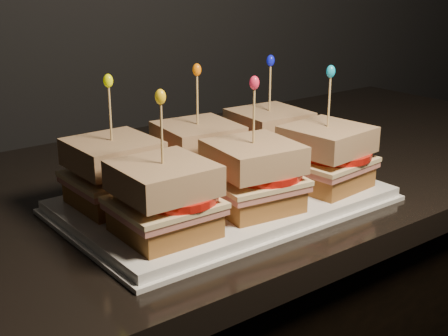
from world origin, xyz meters
TOP-DOWN VIEW (x-y plane):
  - platter at (0.13, 1.56)m, footprint 0.42×0.26m
  - platter_rim at (0.13, 1.56)m, footprint 0.43×0.27m
  - sandwich_0_bread_bot at (0.00, 1.62)m, footprint 0.10×0.10m
  - sandwich_0_ham at (0.00, 1.62)m, footprint 0.11×0.11m
  - sandwich_0_cheese at (0.00, 1.62)m, footprint 0.11×0.11m
  - sandwich_0_tomato at (0.01, 1.62)m, footprint 0.10×0.10m
  - sandwich_0_bread_top at (0.00, 1.62)m, footprint 0.10×0.10m
  - sandwich_0_pick at (0.00, 1.62)m, footprint 0.00×0.00m
  - sandwich_0_frill at (0.00, 1.62)m, footprint 0.01×0.01m
  - sandwich_1_bread_bot at (0.13, 1.62)m, footprint 0.11×0.11m
  - sandwich_1_ham at (0.13, 1.62)m, footprint 0.12×0.12m
  - sandwich_1_cheese at (0.13, 1.62)m, footprint 0.12×0.12m
  - sandwich_1_tomato at (0.14, 1.62)m, footprint 0.10×0.10m
  - sandwich_1_bread_top at (0.13, 1.62)m, footprint 0.11×0.11m
  - sandwich_1_pick at (0.13, 1.62)m, footprint 0.00×0.00m
  - sandwich_1_frill at (0.13, 1.62)m, footprint 0.01×0.01m
  - sandwich_2_bread_bot at (0.26, 1.62)m, footprint 0.11×0.11m
  - sandwich_2_ham at (0.26, 1.62)m, footprint 0.12×0.11m
  - sandwich_2_cheese at (0.26, 1.62)m, footprint 0.12×0.12m
  - sandwich_2_tomato at (0.28, 1.62)m, footprint 0.10×0.10m
  - sandwich_2_bread_top at (0.26, 1.62)m, footprint 0.11×0.11m
  - sandwich_2_pick at (0.26, 1.62)m, footprint 0.00×0.00m
  - sandwich_2_frill at (0.26, 1.62)m, footprint 0.01×0.01m
  - sandwich_3_bread_bot at (0.00, 1.50)m, footprint 0.10×0.10m
  - sandwich_3_ham at (0.00, 1.50)m, footprint 0.11×0.11m
  - sandwich_3_cheese at (0.00, 1.50)m, footprint 0.11×0.11m
  - sandwich_3_tomato at (0.01, 1.50)m, footprint 0.10×0.10m
  - sandwich_3_bread_top at (0.00, 1.50)m, footprint 0.10×0.10m
  - sandwich_3_pick at (0.00, 1.50)m, footprint 0.00×0.00m
  - sandwich_3_frill at (0.00, 1.50)m, footprint 0.01×0.01m
  - sandwich_4_bread_bot at (0.13, 1.50)m, footprint 0.11×0.11m
  - sandwich_4_ham at (0.13, 1.50)m, footprint 0.12×0.12m
  - sandwich_4_cheese at (0.13, 1.50)m, footprint 0.12×0.12m
  - sandwich_4_tomato at (0.14, 1.50)m, footprint 0.10×0.10m
  - sandwich_4_bread_top at (0.13, 1.50)m, footprint 0.11×0.11m
  - sandwich_4_pick at (0.13, 1.50)m, footprint 0.00×0.00m
  - sandwich_4_frill at (0.13, 1.50)m, footprint 0.01×0.01m
  - sandwich_5_bread_bot at (0.26, 1.50)m, footprint 0.11×0.11m
  - sandwich_5_ham at (0.26, 1.50)m, footprint 0.12×0.12m
  - sandwich_5_cheese at (0.26, 1.50)m, footprint 0.12×0.12m
  - sandwich_5_tomato at (0.28, 1.50)m, footprint 0.10×0.10m
  - sandwich_5_bread_top at (0.26, 1.50)m, footprint 0.11×0.11m
  - sandwich_5_pick at (0.26, 1.50)m, footprint 0.00×0.00m
  - sandwich_5_frill at (0.26, 1.50)m, footprint 0.01×0.01m

SIDE VIEW (x-z plane):
  - platter_rim at x=0.13m, z-range 0.91..0.91m
  - platter at x=0.13m, z-range 0.91..0.92m
  - sandwich_0_bread_bot at x=0.00m, z-range 0.92..0.95m
  - sandwich_1_bread_bot at x=0.13m, z-range 0.92..0.95m
  - sandwich_2_bread_bot at x=0.26m, z-range 0.92..0.95m
  - sandwich_3_bread_bot at x=0.00m, z-range 0.92..0.95m
  - sandwich_4_bread_bot at x=0.13m, z-range 0.92..0.95m
  - sandwich_5_bread_bot at x=0.26m, z-range 0.92..0.95m
  - sandwich_0_ham at x=0.00m, z-range 0.95..0.96m
  - sandwich_1_ham at x=0.13m, z-range 0.95..0.96m
  - sandwich_2_ham at x=0.26m, z-range 0.95..0.96m
  - sandwich_3_ham at x=0.00m, z-range 0.95..0.96m
  - sandwich_4_ham at x=0.13m, z-range 0.95..0.96m
  - sandwich_5_ham at x=0.26m, z-range 0.95..0.96m
  - sandwich_0_cheese at x=0.00m, z-range 0.96..0.97m
  - sandwich_1_cheese at x=0.13m, z-range 0.96..0.97m
  - sandwich_2_cheese at x=0.26m, z-range 0.96..0.97m
  - sandwich_3_cheese at x=0.00m, z-range 0.96..0.97m
  - sandwich_4_cheese at x=0.13m, z-range 0.96..0.97m
  - sandwich_5_cheese at x=0.26m, z-range 0.96..0.97m
  - sandwich_0_tomato at x=0.01m, z-range 0.97..0.97m
  - sandwich_1_tomato at x=0.14m, z-range 0.97..0.97m
  - sandwich_2_tomato at x=0.28m, z-range 0.97..0.97m
  - sandwich_3_tomato at x=0.01m, z-range 0.97..0.97m
  - sandwich_4_tomato at x=0.14m, z-range 0.97..0.97m
  - sandwich_5_tomato at x=0.28m, z-range 0.97..0.97m
  - sandwich_0_bread_top at x=0.00m, z-range 0.97..1.01m
  - sandwich_1_bread_top at x=0.13m, z-range 0.97..1.01m
  - sandwich_2_bread_top at x=0.26m, z-range 0.97..1.01m
  - sandwich_3_bread_top at x=0.00m, z-range 0.97..1.01m
  - sandwich_4_bread_top at x=0.13m, z-range 0.97..1.01m
  - sandwich_5_bread_top at x=0.26m, z-range 0.97..1.01m
  - sandwich_0_pick at x=0.00m, z-range 0.99..1.08m
  - sandwich_1_pick at x=0.13m, z-range 0.99..1.08m
  - sandwich_2_pick at x=0.26m, z-range 0.99..1.08m
  - sandwich_3_pick at x=0.00m, z-range 0.99..1.08m
  - sandwich_4_pick at x=0.13m, z-range 0.99..1.08m
  - sandwich_5_pick at x=0.26m, z-range 0.99..1.08m
  - sandwich_0_frill at x=0.00m, z-range 1.08..1.09m
  - sandwich_1_frill at x=0.13m, z-range 1.08..1.09m
  - sandwich_2_frill at x=0.26m, z-range 1.08..1.09m
  - sandwich_3_frill at x=0.00m, z-range 1.08..1.09m
  - sandwich_4_frill at x=0.13m, z-range 1.08..1.09m
  - sandwich_5_frill at x=0.26m, z-range 1.08..1.09m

